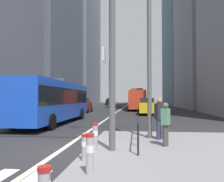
# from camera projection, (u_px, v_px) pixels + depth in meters

# --- Properties ---
(ground_plane) EXTENTS (160.00, 160.00, 0.00)m
(ground_plane) POSITION_uv_depth(u_px,v_px,m) (114.00, 114.00, 28.30)
(ground_plane) COLOR #28282B
(lane_centre_line) EXTENTS (0.20, 80.00, 0.01)m
(lane_centre_line) POSITION_uv_depth(u_px,v_px,m) (120.00, 110.00, 38.24)
(lane_centre_line) COLOR beige
(lane_centre_line) RESTS_ON ground
(office_tower_left_mid) EXTENTS (11.85, 20.81, 40.97)m
(office_tower_left_mid) POSITION_uv_depth(u_px,v_px,m) (42.00, 5.00, 45.52)
(office_tower_left_mid) COLOR slate
(office_tower_left_mid) RESTS_ON ground
(office_tower_left_far) EXTENTS (11.07, 23.47, 52.07)m
(office_tower_left_far) POSITION_uv_depth(u_px,v_px,m) (78.00, 23.00, 73.18)
(office_tower_left_far) COLOR slate
(office_tower_left_far) RESTS_ON ground
(office_tower_right_far) EXTENTS (10.75, 24.15, 46.99)m
(office_tower_right_far) POSITION_uv_depth(u_px,v_px,m) (185.00, 26.00, 68.00)
(office_tower_right_far) COLOR slate
(office_tower_right_far) RESTS_ON ground
(city_bus_blue_oncoming) EXTENTS (2.75, 11.13, 3.40)m
(city_bus_blue_oncoming) POSITION_uv_depth(u_px,v_px,m) (54.00, 99.00, 17.35)
(city_bus_blue_oncoming) COLOR blue
(city_bus_blue_oncoming) RESTS_ON ground
(city_bus_red_receding) EXTENTS (2.89, 11.44, 3.40)m
(city_bus_red_receding) POSITION_uv_depth(u_px,v_px,m) (136.00, 99.00, 37.50)
(city_bus_red_receding) COLOR red
(city_bus_red_receding) RESTS_ON ground
(car_oncoming_mid) EXTENTS (2.12, 4.21, 1.94)m
(car_oncoming_mid) POSITION_uv_depth(u_px,v_px,m) (83.00, 105.00, 31.02)
(car_oncoming_mid) COLOR maroon
(car_oncoming_mid) RESTS_ON ground
(car_receding_near) EXTENTS (2.15, 4.21, 1.94)m
(car_receding_near) POSITION_uv_depth(u_px,v_px,m) (135.00, 102.00, 61.82)
(car_receding_near) COLOR silver
(car_receding_near) RESTS_ON ground
(car_receding_far) EXTENTS (2.08, 4.49, 1.94)m
(car_receding_far) POSITION_uv_depth(u_px,v_px,m) (147.00, 106.00, 26.36)
(car_receding_far) COLOR gold
(car_receding_far) RESTS_ON ground
(car_oncoming_far) EXTENTS (2.08, 4.09, 1.94)m
(car_oncoming_far) POSITION_uv_depth(u_px,v_px,m) (110.00, 102.00, 63.37)
(car_oncoming_far) COLOR black
(car_oncoming_far) RESTS_ON ground
(traffic_signal_gantry) EXTENTS (7.10, 0.65, 6.00)m
(traffic_signal_gantry) POSITION_uv_depth(u_px,v_px,m) (44.00, 34.00, 8.06)
(traffic_signal_gantry) COLOR #515156
(traffic_signal_gantry) RESTS_ON median_island
(street_lamp_post) EXTENTS (5.50, 0.32, 8.00)m
(street_lamp_post) POSITION_uv_depth(u_px,v_px,m) (149.00, 23.00, 10.29)
(street_lamp_post) COLOR #56565B
(street_lamp_post) RESTS_ON median_island
(bollard_left) EXTENTS (0.20, 0.20, 0.94)m
(bollard_left) POSITION_uv_depth(u_px,v_px,m) (90.00, 152.00, 5.29)
(bollard_left) COLOR #99999E
(bollard_left) RESTS_ON median_island
(bollard_right) EXTENTS (0.20, 0.20, 0.75)m
(bollard_right) POSITION_uv_depth(u_px,v_px,m) (85.00, 146.00, 6.43)
(bollard_right) COLOR #99999E
(bollard_right) RESTS_ON median_island
(bollard_back) EXTENTS (0.20, 0.20, 0.91)m
(bollard_back) POSITION_uv_depth(u_px,v_px,m) (95.00, 135.00, 7.77)
(bollard_back) COLOR #99999E
(bollard_back) RESTS_ON median_island
(pedestrian_railing) EXTENTS (0.06, 4.13, 0.98)m
(pedestrian_railing) POSITION_uv_depth(u_px,v_px,m) (138.00, 124.00, 9.04)
(pedestrian_railing) COLOR black
(pedestrian_railing) RESTS_ON median_island
(pedestrian_waiting) EXTENTS (0.45, 0.41, 1.77)m
(pedestrian_waiting) POSITION_uv_depth(u_px,v_px,m) (160.00, 116.00, 9.77)
(pedestrian_waiting) COLOR #2D334C
(pedestrian_waiting) RESTS_ON median_island
(pedestrian_far) EXTENTS (0.38, 0.45, 1.59)m
(pedestrian_far) POSITION_uv_depth(u_px,v_px,m) (166.00, 122.00, 8.41)
(pedestrian_far) COLOR #423D38
(pedestrian_far) RESTS_ON median_island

